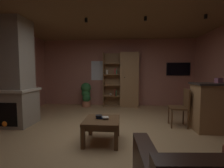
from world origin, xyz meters
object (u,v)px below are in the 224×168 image
stone_fireplace (14,78)px  bookshelf_cabinet (127,80)px  tissue_box (219,80)px  table_book_0 (100,118)px  potted_floor_plant (86,94)px  dining_chair (182,105)px  table_book_2 (99,116)px  wall_mounted_tv (178,69)px  coffee_table (102,123)px  table_book_1 (106,117)px

stone_fireplace → bookshelf_cabinet: stone_fireplace is taller
tissue_box → stone_fireplace: bearing=179.8°
table_book_0 → potted_floor_plant: bearing=108.4°
stone_fireplace → dining_chair: (4.13, 0.18, -0.65)m
table_book_2 → wall_mounted_tv: size_ratio=0.13×
stone_fireplace → coffee_table: bearing=-19.3°
table_book_1 → table_book_2: table_book_2 is taller
stone_fireplace → table_book_2: bearing=-19.5°
coffee_table → table_book_0: size_ratio=6.04×
table_book_0 → table_book_2: (-0.01, -0.04, 0.05)m
stone_fireplace → bookshelf_cabinet: size_ratio=1.26×
table_book_0 → dining_chair: dining_chair is taller
tissue_box → wall_mounted_tv: (-0.02, 2.60, 0.31)m
bookshelf_cabinet → dining_chair: size_ratio=2.25×
stone_fireplace → bookshelf_cabinet: (2.83, 2.37, -0.16)m
bookshelf_cabinet → wall_mounted_tv: 2.04m
dining_chair → potted_floor_plant: (-2.85, 2.04, -0.03)m
table_book_0 → dining_chair: 2.09m
table_book_0 → table_book_2: 0.06m
stone_fireplace → potted_floor_plant: 2.65m
bookshelf_cabinet → table_book_2: bookshelf_cabinet is taller
table_book_1 → potted_floor_plant: potted_floor_plant is taller
stone_fireplace → tissue_box: size_ratio=21.79×
table_book_0 → wall_mounted_tv: (2.55, 3.34, 1.00)m
coffee_table → potted_floor_plant: (-1.04, 3.04, 0.15)m
table_book_0 → tissue_box: bearing=16.1°
table_book_2 → wall_mounted_tv: wall_mounted_tv is taller
bookshelf_cabinet → table_book_1: bearing=-98.0°
dining_chair → potted_floor_plant: potted_floor_plant is taller
stone_fireplace → table_book_1: stone_fireplace is taller
table_book_2 → coffee_table: bearing=-11.2°
coffee_table → table_book_1: 0.14m
bookshelf_cabinet → wall_mounted_tv: bearing=6.1°
potted_floor_plant → dining_chair: bearing=-35.6°
coffee_table → table_book_1: bearing=-2.8°
tissue_box → potted_floor_plant: tissue_box is taller
coffee_table → dining_chair: size_ratio=0.75×
coffee_table → wall_mounted_tv: bearing=53.6°
tissue_box → table_book_0: (-2.57, -0.74, -0.69)m
potted_floor_plant → wall_mounted_tv: bearing=5.8°
tissue_box → table_book_0: size_ratio=1.05×
table_book_1 → dining_chair: 2.01m
stone_fireplace → bookshelf_cabinet: 3.70m
stone_fireplace → coffee_table: 2.59m
table_book_1 → table_book_2: size_ratio=0.99×
coffee_table → potted_floor_plant: potted_floor_plant is taller
tissue_box → table_book_1: tissue_box is taller
coffee_table → table_book_2: table_book_2 is taller
tissue_box → table_book_2: (-2.58, -0.78, -0.64)m
dining_chair → wall_mounted_tv: wall_mounted_tv is taller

